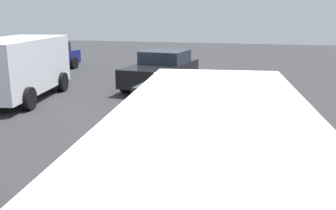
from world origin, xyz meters
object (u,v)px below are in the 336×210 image
(art_car_decorated, at_px, (181,113))
(parked_sedan_far_right, at_px, (46,57))
(parked_van_row_back_far, at_px, (17,66))
(parked_sedan_near_right, at_px, (162,70))
(parked_van_behind_right, at_px, (212,179))

(art_car_decorated, relative_size, parked_sedan_far_right, 1.08)
(parked_van_row_back_far, distance_m, parked_sedan_near_right, 5.36)
(parked_sedan_near_right, bearing_deg, parked_sedan_far_right, -104.96)
(parked_van_behind_right, height_order, parked_sedan_near_right, parked_van_behind_right)
(art_car_decorated, bearing_deg, parked_sedan_far_right, -131.25)
(parked_sedan_near_right, bearing_deg, parked_van_row_back_far, -46.48)
(art_car_decorated, height_order, parked_sedan_near_right, art_car_decorated)
(parked_van_row_back_far, bearing_deg, parked_sedan_far_right, 14.40)
(parked_van_behind_right, xyz_separation_m, parked_van_row_back_far, (7.13, 7.76, 0.05))
(art_car_decorated, bearing_deg, parked_van_row_back_far, -111.94)
(art_car_decorated, distance_m, parked_sedan_near_right, 6.62)
(art_car_decorated, height_order, parked_van_behind_right, parked_van_behind_right)
(parked_van_row_back_far, bearing_deg, parked_sedan_near_right, -63.23)
(parked_van_behind_right, bearing_deg, parked_sedan_far_right, 31.94)
(parked_van_row_back_far, bearing_deg, parked_van_behind_right, -142.63)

